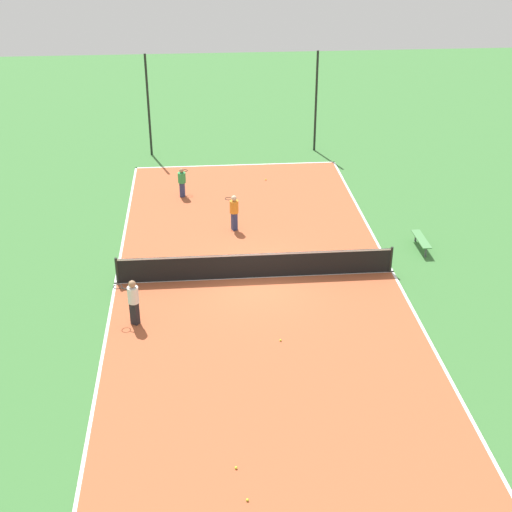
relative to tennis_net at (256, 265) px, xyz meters
The scene contains 13 objects.
ground_plane 0.54m from the tennis_net, ahead, with size 80.00×80.00×0.00m, color #3D7538.
court_surface 0.53m from the tennis_net, ahead, with size 10.28×23.93×0.02m.
tennis_net is the anchor object (origin of this frame).
bench 6.91m from the tennis_net, 14.97° to the left, with size 0.36×1.67×0.45m.
player_far_green 8.42m from the tennis_net, 108.76° to the left, with size 0.52×0.98×1.36m.
player_far_white 5.03m from the tennis_net, 146.91° to the right, with size 0.96×0.79×1.60m.
player_center_orange 4.23m from the tennis_net, 97.44° to the left, with size 0.62×0.99×1.52m.
tennis_ball_far_baseline 4.22m from the tennis_net, 84.37° to the right, with size 0.07×0.07×0.07m, color #CCE033.
tennis_ball_midcourt 10.70m from the tennis_net, 96.03° to the right, with size 0.07×0.07×0.07m, color #CCE033.
tennis_ball_left_sideline 9.75m from the tennis_net, 82.22° to the left, with size 0.07×0.07×0.07m, color #CCE033.
tennis_ball_right_alley 9.68m from the tennis_net, 97.87° to the right, with size 0.07×0.07×0.07m, color #CCE033.
fence_post_back_left 14.75m from the tennis_net, 107.46° to the left, with size 0.12×0.12×5.31m.
fence_post_back_right 14.75m from the tennis_net, 72.54° to the left, with size 0.12×0.12×5.31m.
Camera 1 is at (-1.97, -22.67, 12.70)m, focal length 50.00 mm.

